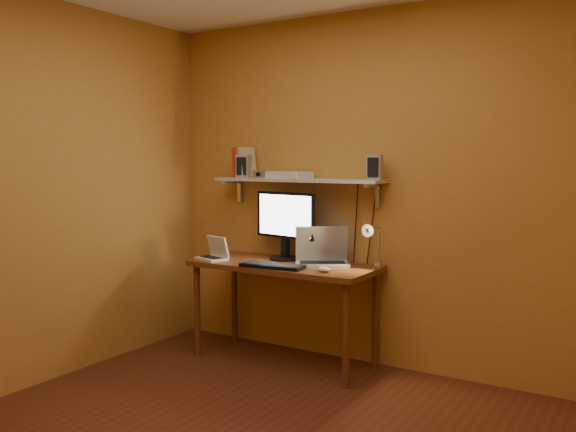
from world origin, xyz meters
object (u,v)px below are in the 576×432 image
Objects in this scene: desk at (284,274)px; shelf_camera at (259,174)px; laptop at (322,254)px; keyboard at (272,266)px; wall_shelf at (297,181)px; monitor at (285,222)px; speaker_left at (244,166)px; router at (289,175)px; netbook at (214,253)px; mouse at (324,269)px; speaker_right at (375,167)px; desk_lamp at (373,239)px.

desk is 13.51× the size of shelf_camera.
keyboard is (-0.23, -0.31, -0.06)m from laptop.
monitor is at bearing -153.16° from wall_shelf.
speaker_left reaches higher than router.
netbook is at bearing -165.30° from desk.
wall_shelf is at bearing 130.31° from laptop.
speaker_right reaches higher than mouse.
router is (0.02, 0.03, 0.36)m from monitor.
wall_shelf is at bearing 171.39° from speaker_right.
netbook is 0.83m from router.
speaker_right is at bearing 71.81° from mouse.
keyboard is (0.12, -0.36, -0.28)m from monitor.
laptop is at bearing -176.81° from desk_lamp.
wall_shelf is 3.73× the size of desk_lamp.
router is (0.48, 0.33, 0.60)m from netbook.
netbook is 0.70m from shelf_camera.
desk_lamp is (0.39, 0.02, 0.14)m from laptop.
speaker_right reaches higher than monitor.
desk is at bearing 172.59° from mouse.
speaker_right reaches higher than router.
keyboard is at bearing -160.24° from mouse.
speaker_left is 1.13m from speaker_right.
keyboard is at bearing -61.05° from monitor.
desk_lamp is at bearing -5.88° from wall_shelf.
mouse is 1.20m from speaker_left.
speaker_left is (0.05, 0.32, 0.67)m from netbook.
keyboard is at bearing -80.70° from desk.
netbook is 0.74m from speaker_left.
netbook is (-0.54, -0.34, -0.56)m from wall_shelf.
speaker_left is at bearing 172.84° from mouse.
wall_shelf is at bearing 90.00° from desk.
speaker_left reaches higher than monitor.
shelf_camera is at bearing 171.61° from mouse.
desk is 2.95× the size of laptop.
shelf_camera is at bearing 179.71° from desk_lamp.
speaker_left is 1.77× the size of shelf_camera.
wall_shelf reaches higher than desk_lamp.
netbook is 1.50× the size of speaker_left.
netbook is at bearing -130.20° from shelf_camera.
netbook reaches higher than mouse.
shelf_camera reaches higher than desk.
desk_lamp is 1.07m from shelf_camera.
router reaches higher than netbook.
netbook is at bearing -136.32° from monitor.
desk_lamp is (1.20, 0.27, 0.16)m from netbook.
shelf_camera is (-0.95, -0.06, -0.06)m from speaker_right.
monitor is 1.52× the size of desk_lamp.
speaker_right is at bearing 32.79° from netbook.
desk_lamp is at bearing 29.60° from netbook.
desk_lamp is at bearing -27.84° from laptop.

